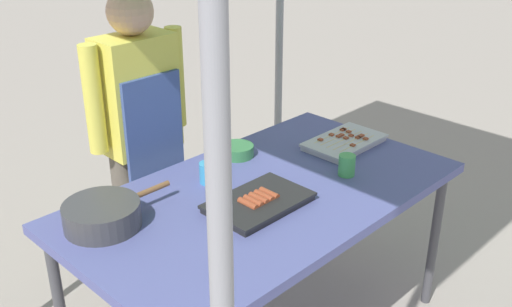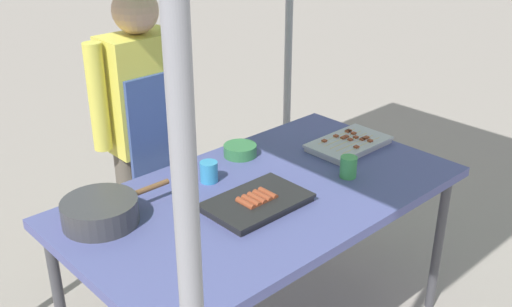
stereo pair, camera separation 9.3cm
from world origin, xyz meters
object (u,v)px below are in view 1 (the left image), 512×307
Objects in this scene: condiment_bowl at (237,151)px; cooking_wok at (102,214)px; drink_cup_near_edge at (347,165)px; drink_cup_by_wok at (208,173)px; vendor_woman at (140,124)px; stall_table at (265,203)px; tray_grilled_sausages at (259,202)px; tray_meat_skewers at (344,142)px.

cooking_wok is at bearing -173.31° from condiment_bowl.
drink_cup_near_edge is 1.04× the size of drink_cup_by_wok.
drink_cup_by_wok is 0.06× the size of vendor_woman.
tray_grilled_sausages is at bearing -147.23° from stall_table.
stall_table is at bearing 97.35° from vendor_woman.
cooking_wok reaches higher than tray_grilled_sausages.
stall_table is 17.59× the size of drink_cup_near_edge.
cooking_wok is 1.01m from drink_cup_near_edge.
stall_table is at bearing -175.49° from tray_meat_skewers.
drink_cup_near_edge reaches higher than tray_grilled_sausages.
stall_table is at bearing -64.01° from drink_cup_by_wok.
tray_grilled_sausages is 4.49× the size of drink_cup_by_wok.
condiment_bowl reaches higher than tray_meat_skewers.
drink_cup_near_edge is 0.96m from vendor_woman.
tray_meat_skewers is 4.24× the size of drink_cup_near_edge.
tray_grilled_sausages is 0.90× the size of cooking_wok.
vendor_woman is (-0.68, 0.66, 0.10)m from tray_meat_skewers.
drink_cup_near_edge is (0.94, -0.38, -0.00)m from cooking_wok.
vendor_woman reaches higher than stall_table.
condiment_bowl is 0.10× the size of vendor_woman.
condiment_bowl is 0.28m from drink_cup_by_wok.
tray_grilled_sausages reaches higher than tray_meat_skewers.
drink_cup_near_edge is at bearing -67.55° from condiment_bowl.
tray_grilled_sausages is at bearing -31.21° from cooking_wok.
stall_table is at bearing 32.77° from tray_grilled_sausages.
tray_meat_skewers is at bearing 4.51° from stall_table.
stall_table is 10.73× the size of condiment_bowl.
condiment_bowl is 0.46m from vendor_woman.
condiment_bowl reaches higher than stall_table.
stall_table is 4.09× the size of tray_grilled_sausages.
drink_cup_near_edge is at bearing -22.79° from stall_table.
drink_cup_by_wok is at bearing -1.46° from cooking_wok.
tray_grilled_sausages is at bearing 89.01° from vendor_woman.
cooking_wok is 4.79× the size of drink_cup_near_edge.
stall_table is 4.15× the size of tray_meat_skewers.
tray_meat_skewers is 4.42× the size of drink_cup_by_wok.
tray_grilled_sausages is at bearing 170.14° from drink_cup_near_edge.
stall_table is at bearing -115.59° from condiment_bowl.
drink_cup_near_edge is at bearing 117.17° from vendor_woman.
drink_cup_by_wok is at bearing -158.87° from condiment_bowl.
tray_grilled_sausages is (-0.10, -0.07, 0.07)m from stall_table.
cooking_wok reaches higher than stall_table.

